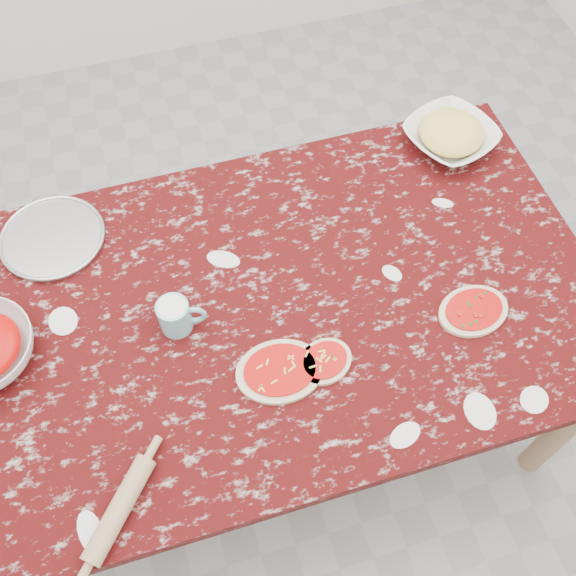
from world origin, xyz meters
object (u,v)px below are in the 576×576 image
(cheese_bowl, at_px, (450,137))
(rolling_pin, at_px, (119,509))
(flour_mug, at_px, (176,316))
(pizza_tray, at_px, (53,238))
(worktable, at_px, (288,314))

(cheese_bowl, bearing_deg, rolling_pin, -144.81)
(flour_mug, xyz_separation_m, rolling_pin, (-0.21, -0.41, -0.03))
(cheese_bowl, bearing_deg, pizza_tray, -179.30)
(rolling_pin, bearing_deg, cheese_bowl, 35.19)
(worktable, relative_size, rolling_pin, 6.92)
(pizza_tray, relative_size, flour_mug, 2.32)
(worktable, relative_size, pizza_tray, 5.83)
(worktable, height_order, pizza_tray, pizza_tray)
(pizza_tray, height_order, flour_mug, flour_mug)
(pizza_tray, height_order, rolling_pin, rolling_pin)
(worktable, distance_m, cheese_bowl, 0.72)
(flour_mug, bearing_deg, cheese_bowl, 22.47)
(worktable, distance_m, flour_mug, 0.31)
(flour_mug, bearing_deg, worktable, -0.80)
(cheese_bowl, relative_size, flour_mug, 2.10)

